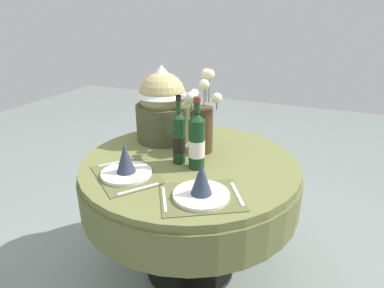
{
  "coord_description": "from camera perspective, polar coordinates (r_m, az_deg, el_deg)",
  "views": [
    {
      "loc": [
        0.6,
        -1.41,
        1.44
      ],
      "look_at": [
        0.0,
        0.03,
        0.8
      ],
      "focal_mm": 30.07,
      "sensor_mm": 36.0,
      "label": 1
    }
  ],
  "objects": [
    {
      "name": "ground",
      "position": [
        2.1,
        -0.32,
        -20.93
      ],
      "size": [
        8.0,
        8.0,
        0.0
      ],
      "primitive_type": "plane",
      "color": "gray"
    },
    {
      "name": "dining_table",
      "position": [
        1.76,
        -0.36,
        -7.01
      ],
      "size": [
        1.15,
        1.15,
        0.72
      ],
      "color": "olive",
      "rests_on": "ground"
    },
    {
      "name": "place_setting_left",
      "position": [
        1.55,
        -11.63,
        -3.94
      ],
      "size": [
        0.43,
        0.41,
        0.16
      ],
      "color": "brown",
      "rests_on": "dining_table"
    },
    {
      "name": "place_setting_right",
      "position": [
        1.34,
        1.67,
        -7.73
      ],
      "size": [
        0.42,
        0.4,
        0.16
      ],
      "color": "brown",
      "rests_on": "dining_table"
    },
    {
      "name": "flower_vase",
      "position": [
        1.74,
        1.75,
        4.17
      ],
      "size": [
        0.18,
        0.27,
        0.44
      ],
      "color": "#47331E",
      "rests_on": "dining_table"
    },
    {
      "name": "wine_bottle_left",
      "position": [
        1.55,
        0.84,
        0.49
      ],
      "size": [
        0.08,
        0.08,
        0.36
      ],
      "color": "#143819",
      "rests_on": "dining_table"
    },
    {
      "name": "wine_bottle_centre",
      "position": [
        1.61,
        -2.35,
        1.08
      ],
      "size": [
        0.07,
        0.07,
        0.35
      ],
      "color": "#143819",
      "rests_on": "dining_table"
    },
    {
      "name": "gift_tub_back_left",
      "position": [
        1.91,
        -5.25,
        7.49
      ],
      "size": [
        0.32,
        0.32,
        0.45
      ],
      "color": "#474C2D",
      "rests_on": "dining_table"
    }
  ]
}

